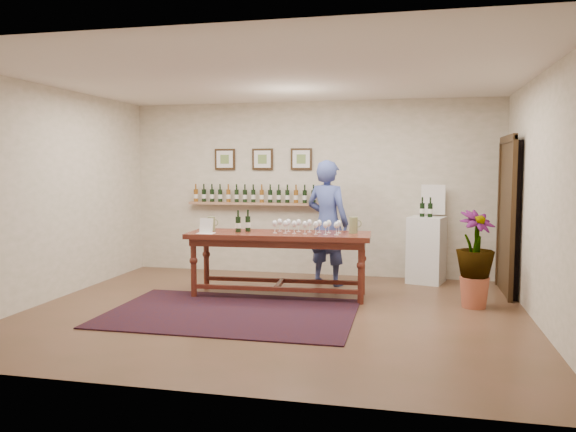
% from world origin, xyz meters
% --- Properties ---
extents(ground, '(6.00, 6.00, 0.00)m').
position_xyz_m(ground, '(0.00, 0.00, 0.00)').
color(ground, '#503A23').
rests_on(ground, ground).
extents(room_shell, '(6.00, 6.00, 6.00)m').
position_xyz_m(room_shell, '(2.11, 1.86, 1.12)').
color(room_shell, beige).
rests_on(room_shell, ground).
extents(rug, '(2.95, 1.98, 0.02)m').
position_xyz_m(rug, '(-0.48, -0.19, 0.01)').
color(rug, '#42130B').
rests_on(rug, ground).
extents(tasting_table, '(2.49, 0.91, 0.87)m').
position_xyz_m(tasting_table, '(-0.13, 0.84, 0.74)').
color(tasting_table, '#4F1913').
rests_on(tasting_table, ground).
extents(table_glasses, '(1.31, 0.37, 0.18)m').
position_xyz_m(table_glasses, '(0.24, 0.88, 0.96)').
color(table_glasses, white).
rests_on(table_glasses, tasting_table).
extents(table_bottles, '(0.31, 0.21, 0.31)m').
position_xyz_m(table_bottles, '(-0.64, 0.83, 1.02)').
color(table_bottles, black).
rests_on(table_bottles, tasting_table).
extents(pitcher_left, '(0.15, 0.15, 0.20)m').
position_xyz_m(pitcher_left, '(-1.10, 0.84, 0.97)').
color(pitcher_left, olive).
rests_on(pitcher_left, tasting_table).
extents(pitcher_right, '(0.16, 0.16, 0.22)m').
position_xyz_m(pitcher_right, '(0.85, 1.00, 0.98)').
color(pitcher_right, olive).
rests_on(pitcher_right, tasting_table).
extents(menu_card, '(0.23, 0.17, 0.20)m').
position_xyz_m(menu_card, '(-1.07, 0.56, 0.97)').
color(menu_card, white).
rests_on(menu_card, tasting_table).
extents(display_pedestal, '(0.61, 0.61, 1.00)m').
position_xyz_m(display_pedestal, '(1.84, 2.20, 0.50)').
color(display_pedestal, silver).
rests_on(display_pedestal, ground).
extents(pedestal_bottles, '(0.31, 0.15, 0.30)m').
position_xyz_m(pedestal_bottles, '(1.82, 2.17, 1.15)').
color(pedestal_bottles, black).
rests_on(pedestal_bottles, display_pedestal).
extents(info_sign, '(0.36, 0.11, 0.50)m').
position_xyz_m(info_sign, '(1.93, 2.37, 1.25)').
color(info_sign, white).
rests_on(info_sign, display_pedestal).
extents(potted_plant, '(0.78, 0.78, 1.05)m').
position_xyz_m(potted_plant, '(2.39, 0.76, 0.61)').
color(potted_plant, '#A65137').
rests_on(potted_plant, ground).
extents(person, '(0.79, 0.66, 1.85)m').
position_xyz_m(person, '(0.40, 1.72, 0.93)').
color(person, '#3A498A').
rests_on(person, ground).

